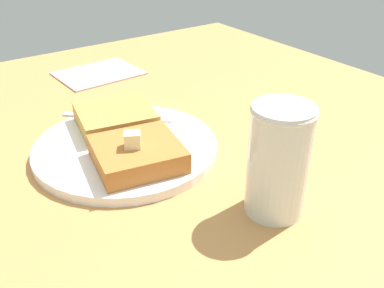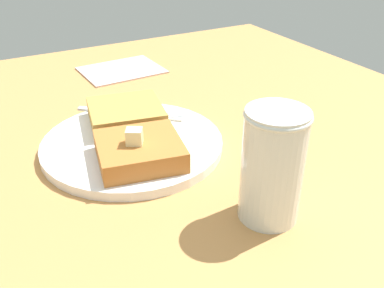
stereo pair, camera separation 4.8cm
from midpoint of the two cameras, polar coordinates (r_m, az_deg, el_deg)
table_surface at (r=54.14cm, az=-2.52°, el=-3.33°), size 100.22×100.22×2.46cm
plate at (r=55.95cm, az=-5.52°, el=0.03°), size 23.45×23.45×1.23cm
toast_slice_left at (r=50.67cm, az=-4.33°, el=-0.96°), size 11.02×11.37×2.54cm
toast_slice_middle at (r=59.61cm, az=-6.70°, el=3.88°), size 11.02×11.37×2.54cm
butter_pat_primary at (r=49.16cm, az=-4.95°, el=0.92°), size 2.36×2.43×1.84cm
fork at (r=62.22cm, az=-5.21°, el=4.00°), size 11.47×13.11×0.36cm
syrup_jar at (r=42.71cm, az=13.80°, el=-3.52°), size 6.34×6.34×11.86cm
napkin at (r=83.25cm, az=-7.73°, el=9.71°), size 12.18×15.04×0.30cm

